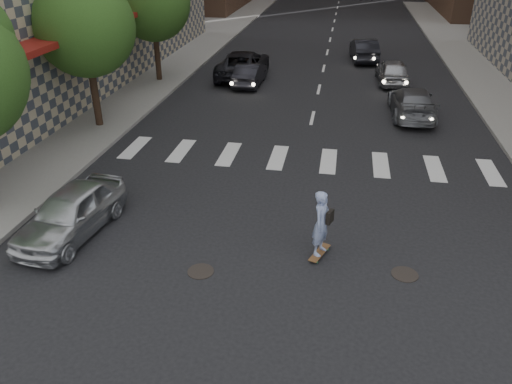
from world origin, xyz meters
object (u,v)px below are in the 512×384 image
traffic_car_b (412,102)px  traffic_car_e (364,50)px  tree_b (87,21)px  traffic_car_c (243,64)px  skateboarder (322,223)px  traffic_car_d (393,71)px  silver_sedan (71,212)px  traffic_car_a (250,74)px

traffic_car_b → traffic_car_e: (-2.08, 11.62, 0.05)m
tree_b → traffic_car_b: tree_b is taller
tree_b → traffic_car_c: bearing=64.3°
tree_b → skateboarder: tree_b is taller
traffic_car_d → silver_sedan: bearing=58.3°
tree_b → traffic_car_c: 11.46m
traffic_car_b → traffic_car_d: bearing=-86.2°
tree_b → skateboarder: (10.50, -8.64, -3.61)m
traffic_car_c → traffic_car_e: 9.39m
traffic_car_a → traffic_car_c: (-0.73, 1.63, 0.16)m
silver_sedan → traffic_car_e: bearing=77.0°
traffic_car_c → skateboarder: bearing=106.4°
tree_b → traffic_car_e: tree_b is taller
tree_b → traffic_car_e: 20.06m
silver_sedan → traffic_car_e: traffic_car_e is taller
traffic_car_b → tree_b: bearing=14.3°
skateboarder → traffic_car_d: size_ratio=0.47×
traffic_car_c → traffic_car_e: traffic_car_c is taller
traffic_car_c → traffic_car_a: bearing=112.8°
skateboarder → silver_sedan: bearing=-158.7°
tree_b → traffic_car_b: bearing=15.6°
silver_sedan → traffic_car_b: silver_sedan is taller
skateboarder → traffic_car_d: skateboarder is taller
traffic_car_a → traffic_car_e: 9.98m
traffic_car_e → traffic_car_c: bearing=32.4°
tree_b → skateboarder: bearing=-39.5°
traffic_car_b → traffic_car_e: traffic_car_e is taller
silver_sedan → traffic_car_b: 16.69m
skateboarder → traffic_car_c: (-5.82, 18.37, -0.23)m
traffic_car_a → silver_sedan: bearing=84.2°
traffic_car_d → traffic_car_a: bearing=9.9°
silver_sedan → skateboarder: bearing=7.5°
skateboarder → traffic_car_c: bearing=128.3°
traffic_car_c → tree_b: bearing=63.1°
traffic_car_a → traffic_car_d: 8.38m
traffic_car_d → traffic_car_e: 5.86m
traffic_car_a → traffic_car_b: (8.71, -4.15, 0.05)m
traffic_car_a → traffic_car_d: bearing=-165.9°
tree_b → traffic_car_c: size_ratio=1.14×
traffic_car_a → traffic_car_c: bearing=-64.5°
traffic_car_a → traffic_car_b: 9.65m
traffic_car_e → silver_sedan: bearing=64.0°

